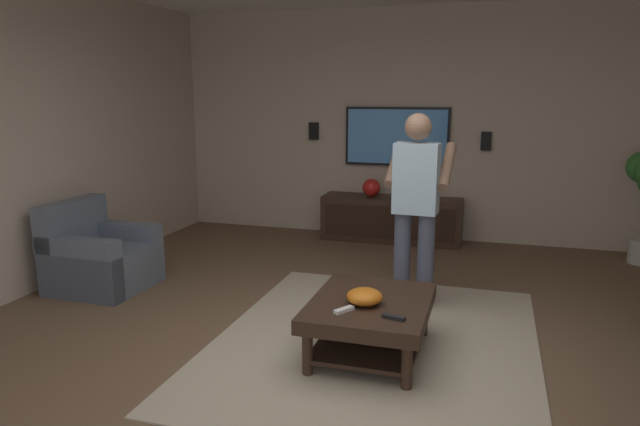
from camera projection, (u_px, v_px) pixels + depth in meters
ground_plane at (332, 364)px, 3.87m from camera, size 8.89×8.89×0.00m
wall_back_tv at (414, 125)px, 7.10m from camera, size 0.10×6.24×2.83m
area_rug at (375, 342)px, 4.21m from camera, size 2.81×2.29×0.01m
armchair at (99, 259)px, 5.37m from camera, size 0.81×0.82×0.82m
coffee_table at (370, 314)px, 3.97m from camera, size 1.00×0.80×0.40m
media_console at (391, 219)px, 7.08m from camera, size 0.45×1.70×0.55m
tv at (397, 137)px, 7.10m from camera, size 0.05×1.29×0.72m
person_standing at (416, 199)px, 4.76m from camera, size 0.55×0.55×1.64m
bowl at (365, 297)px, 3.86m from camera, size 0.24×0.24×0.11m
remote_white at (344, 310)px, 3.74m from camera, size 0.15×0.12×0.02m
remote_black at (394, 317)px, 3.61m from camera, size 0.08×0.16×0.02m
vase_round at (371, 188)px, 7.06m from camera, size 0.22×0.22×0.22m
wall_speaker_left at (486, 141)px, 6.82m from camera, size 0.06×0.12×0.22m
wall_speaker_right at (314, 131)px, 7.41m from camera, size 0.06×0.12×0.22m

